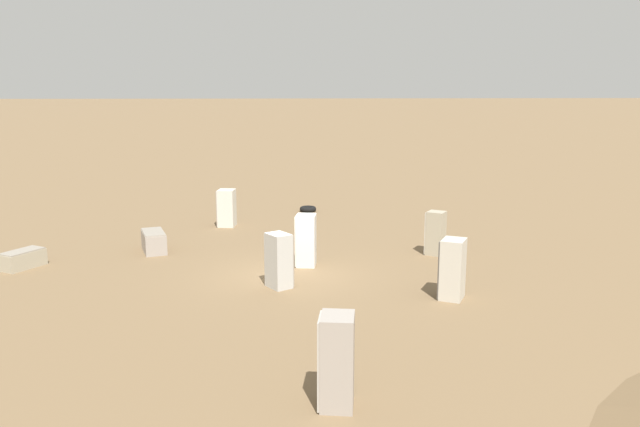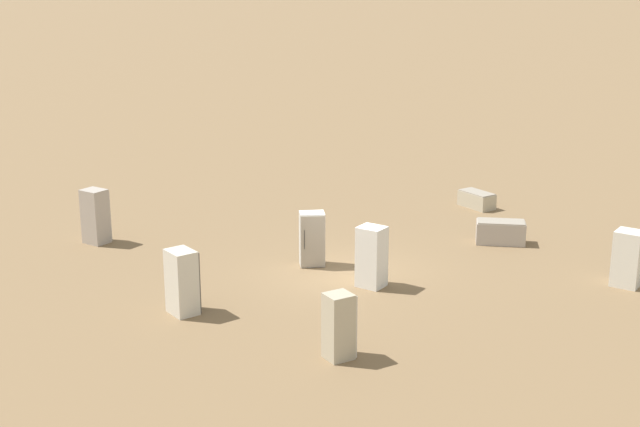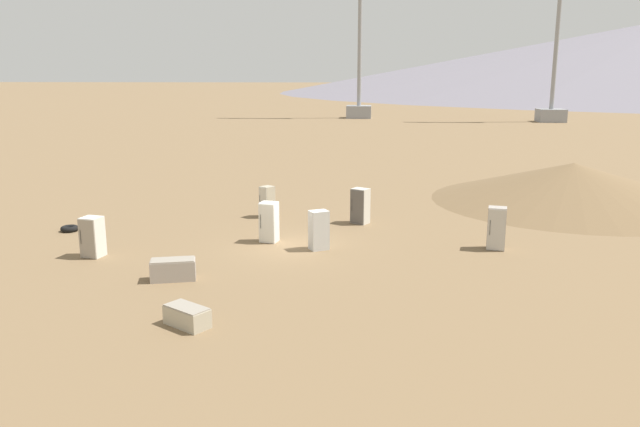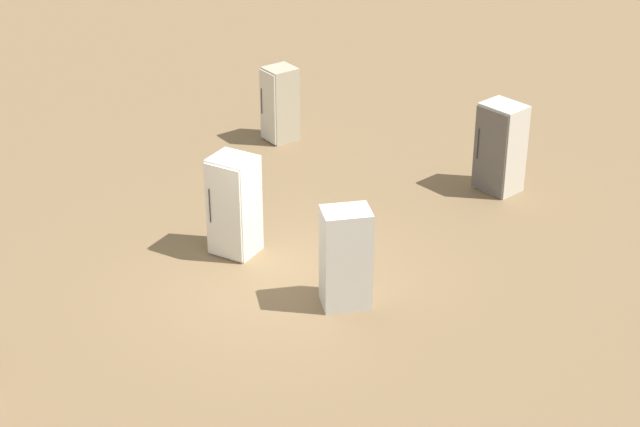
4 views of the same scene
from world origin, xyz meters
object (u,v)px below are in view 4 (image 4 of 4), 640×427
at_px(discarded_fridge_1, 234,206).
at_px(discarded_fridge_5, 346,257).
at_px(discarded_fridge_6, 500,148).
at_px(discarded_fridge_4, 280,104).

distance_m(discarded_fridge_1, discarded_fridge_5, 2.52).
distance_m(discarded_fridge_1, discarded_fridge_6, 5.50).
xyz_separation_m(discarded_fridge_4, discarded_fridge_6, (4.83, -0.98, 0.07)).
relative_size(discarded_fridge_5, discarded_fridge_6, 0.96).
relative_size(discarded_fridge_1, discarded_fridge_4, 1.11).
xyz_separation_m(discarded_fridge_5, discarded_fridge_6, (1.62, 4.88, 0.04)).
height_order(discarded_fridge_5, discarded_fridge_6, discarded_fridge_6).
bearing_deg(discarded_fridge_1, discarded_fridge_5, 167.75).
height_order(discarded_fridge_4, discarded_fridge_5, discarded_fridge_5).
relative_size(discarded_fridge_1, discarded_fridge_5, 1.06).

